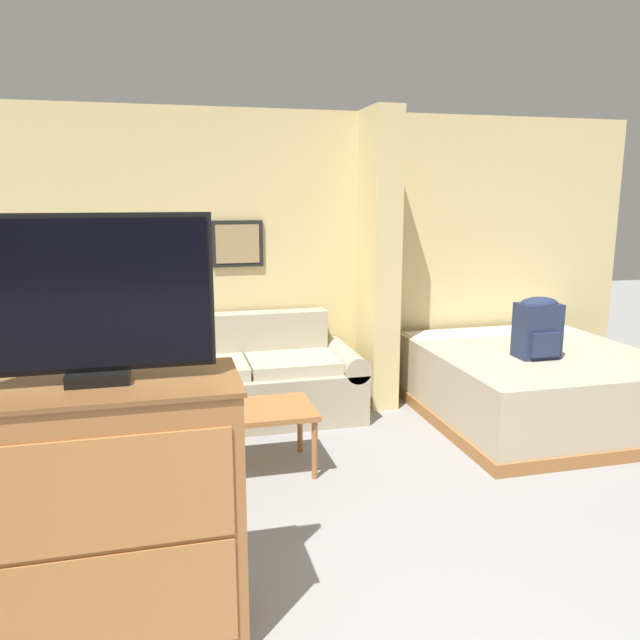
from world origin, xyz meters
TOP-DOWN VIEW (x-y plane):
  - wall_back at (-0.00, 3.89)m, footprint 6.95×0.16m
  - wall_partition_pillar at (0.80, 3.55)m, footprint 0.24×0.56m
  - couch at (-0.41, 3.40)m, footprint 1.93×0.84m
  - coffee_table at (-0.45, 2.35)m, footprint 0.72×0.54m
  - side_table at (-1.53, 3.41)m, footprint 0.42×0.42m
  - table_lamp at (-1.53, 3.41)m, footprint 0.28×0.28m
  - tv_dresser at (-1.32, 0.86)m, footprint 1.12×0.56m
  - tv at (-1.32, 0.86)m, footprint 0.93×0.16m
  - bed at (1.94, 2.80)m, footprint 1.79×1.96m
  - backpack at (1.81, 2.58)m, footprint 0.33×0.25m

SIDE VIEW (x-z plane):
  - bed at x=1.94m, z-range 0.01..0.60m
  - couch at x=-0.41m, z-range -0.11..0.74m
  - coffee_table at x=-0.45m, z-range 0.17..0.62m
  - side_table at x=-1.53m, z-range 0.18..0.72m
  - tv_dresser at x=-1.32m, z-range 0.00..1.14m
  - table_lamp at x=-1.53m, z-range 0.62..1.06m
  - backpack at x=1.81m, z-range 0.61..1.09m
  - wall_back at x=0.00m, z-range -0.01..2.59m
  - wall_partition_pillar at x=0.80m, z-range 0.00..2.60m
  - tv at x=-1.32m, z-range 1.14..1.81m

